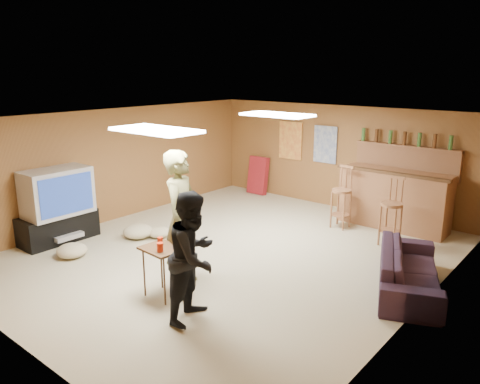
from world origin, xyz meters
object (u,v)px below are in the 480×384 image
Objects in this scene: person_olive at (182,219)px; sofa at (409,270)px; bar_counter at (394,199)px; tv_body at (57,192)px; person_black at (194,256)px; tray_table at (163,272)px.

person_olive is 0.98× the size of sofa.
bar_counter is at bearing 4.33° from sofa.
sofa is at bearing 21.10° from tv_body.
tray_table is (-0.71, 0.12, -0.45)m from person_black.
person_black is at bearing -96.25° from bar_counter.
tv_body is 2.85m from person_olive.
bar_counter is 4.44m from person_olive.
bar_counter is 4.82m from person_black.
tv_body reaches higher than bar_counter.
person_black is (-0.52, -4.79, 0.24)m from bar_counter.
sofa is (5.35, 2.06, -0.62)m from tv_body.
bar_counter reaches higher than sofa.
tv_body is at bearing 175.71° from tray_table.
bar_counter is 4.83m from tray_table.
person_olive is at bearing 39.44° from person_black.
tv_body is 1.60× the size of tray_table.
bar_counter is 2.91× the size of tray_table.
tray_table is at bearing 65.57° from person_black.
tv_body is 6.09m from bar_counter.
tv_body reaches higher than tray_table.
tv_body is 5.77m from sofa.
bar_counter reaches higher than tray_table.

